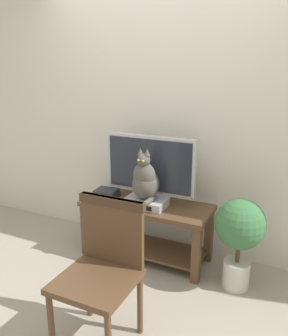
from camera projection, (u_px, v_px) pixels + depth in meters
name	position (u px, v px, depth m)	size (l,w,h in m)	color
ground_plane	(122.00, 290.00, 2.88)	(12.00, 12.00, 0.00)	gray
back_wall	(169.00, 106.00, 3.30)	(7.00, 0.12, 2.80)	beige
tv_stand	(146.00, 221.00, 3.28)	(1.20, 0.48, 0.55)	#513823
tv	(150.00, 167.00, 3.20)	(0.86, 0.20, 0.61)	#B7B7BC
media_box	(146.00, 202.00, 3.15)	(0.37, 0.24, 0.07)	#ADADB2
cat	(145.00, 180.00, 3.07)	(0.24, 0.30, 0.47)	#514C47
wooden_chair	(103.00, 262.00, 2.26)	(0.47, 0.48, 0.96)	#513823
book_stack	(107.00, 193.00, 3.37)	(0.22, 0.20, 0.07)	#2D2D33
potted_plant	(240.00, 232.00, 2.78)	(0.40, 0.40, 0.77)	beige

